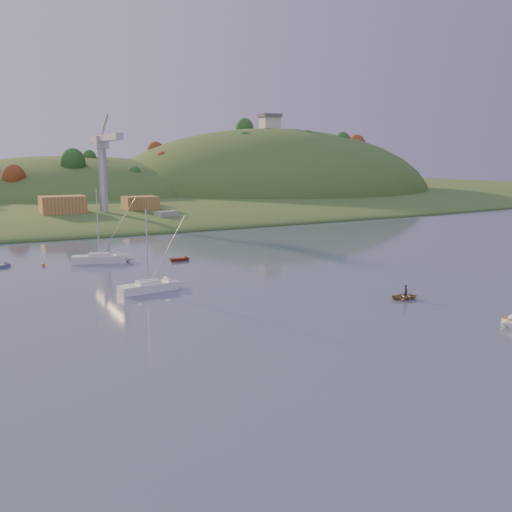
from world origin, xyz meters
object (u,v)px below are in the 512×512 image
sailboat_near (148,286)px  sailboat_far (99,258)px  canoe (406,296)px  grey_dinghy (5,265)px  red_tender (183,259)px

sailboat_near → sailboat_far: 23.62m
canoe → grey_dinghy: grey_dinghy is taller
sailboat_near → red_tender: sailboat_near is taller
red_tender → grey_dinghy: red_tender is taller
sailboat_far → red_tender: size_ratio=3.36×
sailboat_far → red_tender: (12.58, -4.78, -0.52)m
canoe → red_tender: bearing=36.1°
red_tender → grey_dinghy: bearing=167.8°
sailboat_far → canoe: size_ratio=3.69×
grey_dinghy → red_tender: bearing=-57.5°
sailboat_far → red_tender: sailboat_far is taller
grey_dinghy → canoe: bearing=-88.5°
sailboat_near → canoe: size_ratio=3.25×
sailboat_near → grey_dinghy: bearing=110.9°
sailboat_far → grey_dinghy: 14.37m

